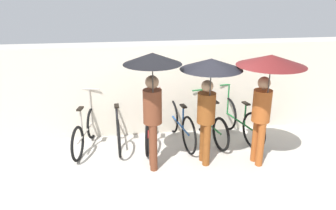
% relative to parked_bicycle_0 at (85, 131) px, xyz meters
% --- Properties ---
extents(ground_plane, '(30.00, 30.00, 0.00)m').
position_rel_parked_bicycle_0_xyz_m(ground_plane, '(1.59, -1.67, -0.36)').
color(ground_plane, '#B7B2A8').
extents(back_wall, '(11.19, 0.12, 1.94)m').
position_rel_parked_bicycle_0_xyz_m(back_wall, '(1.59, 0.55, 0.61)').
color(back_wall, beige).
rests_on(back_wall, ground).
extents(parked_bicycle_0, '(0.50, 1.63, 1.10)m').
position_rel_parked_bicycle_0_xyz_m(parked_bicycle_0, '(0.00, 0.00, 0.00)').
color(parked_bicycle_0, black).
rests_on(parked_bicycle_0, ground).
extents(parked_bicycle_1, '(0.44, 1.71, 1.09)m').
position_rel_parked_bicycle_0_xyz_m(parked_bicycle_1, '(0.64, 0.06, 0.03)').
color(parked_bicycle_1, black).
rests_on(parked_bicycle_1, ground).
extents(parked_bicycle_2, '(0.45, 1.73, 1.07)m').
position_rel_parked_bicycle_0_xyz_m(parked_bicycle_2, '(1.28, 0.03, 0.02)').
color(parked_bicycle_2, black).
rests_on(parked_bicycle_2, ground).
extents(parked_bicycle_3, '(0.46, 1.79, 0.98)m').
position_rel_parked_bicycle_0_xyz_m(parked_bicycle_3, '(1.91, 0.02, 0.03)').
color(parked_bicycle_3, black).
rests_on(parked_bicycle_3, ground).
extents(parked_bicycle_4, '(0.48, 1.62, 0.99)m').
position_rel_parked_bicycle_0_xyz_m(parked_bicycle_4, '(2.55, -0.00, 0.00)').
color(parked_bicycle_4, black).
rests_on(parked_bicycle_4, ground).
extents(parked_bicycle_5, '(0.54, 1.75, 1.07)m').
position_rel_parked_bicycle_0_xyz_m(parked_bicycle_5, '(3.19, 0.00, 0.04)').
color(parked_bicycle_5, black).
rests_on(parked_bicycle_5, ground).
extents(pedestrian_leading, '(0.93, 0.93, 2.11)m').
position_rel_parked_bicycle_0_xyz_m(pedestrian_leading, '(1.26, -1.03, 1.26)').
color(pedestrian_leading, brown).
rests_on(pedestrian_leading, ground).
extents(pedestrian_center, '(1.03, 1.03, 1.98)m').
position_rel_parked_bicycle_0_xyz_m(pedestrian_center, '(2.21, -1.00, 1.22)').
color(pedestrian_center, brown).
rests_on(pedestrian_center, ground).
extents(pedestrian_trailing, '(1.13, 1.13, 2.04)m').
position_rel_parked_bicycle_0_xyz_m(pedestrian_trailing, '(3.16, -1.16, 1.30)').
color(pedestrian_trailing, '#9E4C1E').
rests_on(pedestrian_trailing, ground).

